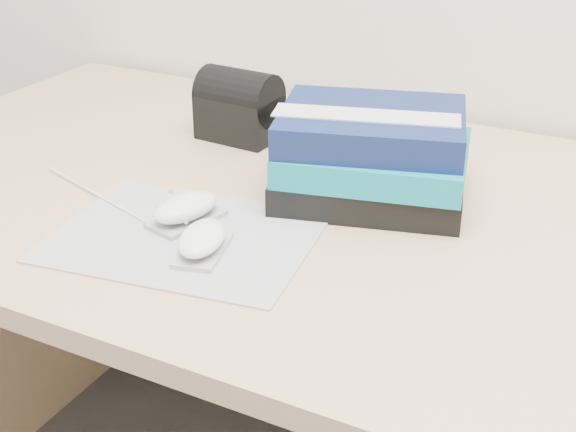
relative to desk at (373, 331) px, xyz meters
The scene contains 7 objects.
desk is the anchor object (origin of this frame).
mousepad 0.38m from the desk, 125.87° to the right, with size 0.32×0.25×0.00m, color gray.
mouse_rear 0.38m from the desk, 132.83° to the right, with size 0.08×0.11×0.04m.
mouse_front 0.39m from the desk, 115.59° to the right, with size 0.07×0.10×0.04m.
usb_cable 0.47m from the desk, 151.21° to the right, with size 0.00×0.00×0.25m, color white.
book_stack 0.30m from the desk, 120.96° to the right, with size 0.30×0.26×0.13m.
pouch 0.42m from the desk, 161.50° to the left, with size 0.13×0.09×0.12m.
Camera 1 is at (0.35, 0.67, 1.21)m, focal length 50.00 mm.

